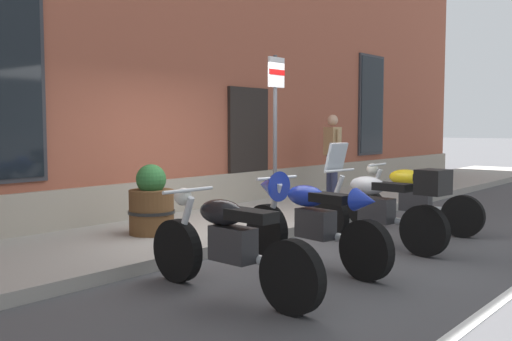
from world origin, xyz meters
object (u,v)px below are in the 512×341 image
motorcycle_yellow_naked (411,199)px  parking_sign (275,115)px  motorcycle_blue_sport (307,216)px  motorcycle_silver_touring (381,205)px  motorcycle_black_naked (228,245)px  barrel_planter (151,205)px  pedestrian_tan_coat (332,150)px

motorcycle_yellow_naked → parking_sign: parking_sign is taller
motorcycle_blue_sport → motorcycle_silver_touring: size_ratio=1.02×
motorcycle_black_naked → motorcycle_yellow_naked: bearing=1.5°
motorcycle_black_naked → motorcycle_silver_touring: bearing=-2.3°
motorcycle_silver_touring → barrel_planter: size_ratio=2.26×
motorcycle_yellow_naked → barrel_planter: (-3.06, 2.26, 0.04)m
motorcycle_blue_sport → pedestrian_tan_coat: pedestrian_tan_coat is taller
motorcycle_black_naked → motorcycle_silver_touring: size_ratio=1.02×
motorcycle_silver_touring → pedestrian_tan_coat: bearing=40.1°
motorcycle_black_naked → barrel_planter: (1.08, 2.37, 0.05)m
motorcycle_blue_sport → parking_sign: parking_sign is taller
motorcycle_black_naked → parking_sign: parking_sign is taller
barrel_planter → motorcycle_blue_sport: bearing=-81.0°
motorcycle_yellow_naked → pedestrian_tan_coat: (2.14, 2.72, 0.59)m
motorcycle_silver_touring → motorcycle_black_naked: bearing=177.7°
motorcycle_blue_sport → motorcycle_yellow_naked: bearing=-0.0°
motorcycle_blue_sport → motorcycle_yellow_naked: (2.71, -0.00, -0.08)m
motorcycle_black_naked → motorcycle_yellow_naked: 4.14m
motorcycle_black_naked → pedestrian_tan_coat: (6.28, 2.83, 0.59)m
pedestrian_tan_coat → parking_sign: 3.64m
motorcycle_black_naked → pedestrian_tan_coat: pedestrian_tan_coat is taller
motorcycle_silver_touring → barrel_planter: motorcycle_silver_touring is taller
motorcycle_black_naked → motorcycle_yellow_naked: (4.14, 0.11, 0.01)m
motorcycle_silver_touring → parking_sign: parking_sign is taller
parking_sign → motorcycle_black_naked: bearing=-149.7°
pedestrian_tan_coat → barrel_planter: bearing=-174.9°
motorcycle_blue_sport → parking_sign: bearing=47.4°
motorcycle_blue_sport → motorcycle_silver_touring: motorcycle_silver_touring is taller
parking_sign → pedestrian_tan_coat: bearing=18.6°
parking_sign → motorcycle_silver_touring: bearing=-93.2°
pedestrian_tan_coat → barrel_planter: size_ratio=1.79×
pedestrian_tan_coat → motorcycle_blue_sport: bearing=-150.7°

